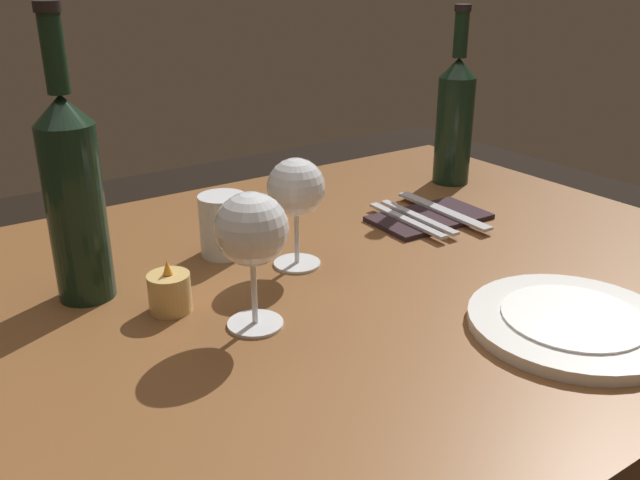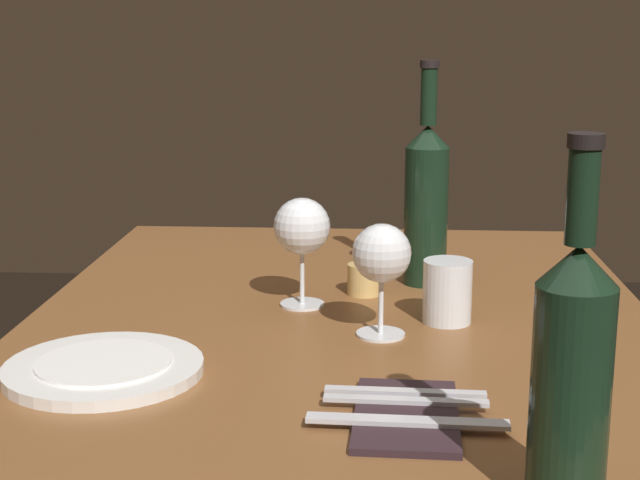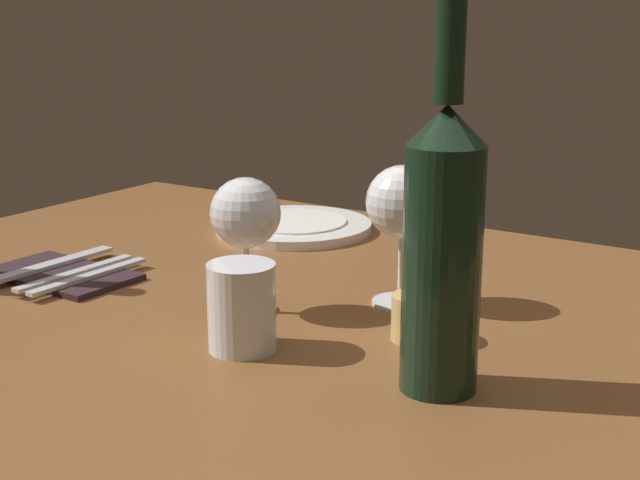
{
  "view_description": "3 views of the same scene",
  "coord_description": "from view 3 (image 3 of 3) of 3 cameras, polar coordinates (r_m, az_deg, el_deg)",
  "views": [
    {
      "loc": [
        -0.44,
        -0.68,
        1.14
      ],
      "look_at": [
        0.03,
        -0.0,
        0.8
      ],
      "focal_mm": 38.32,
      "sensor_mm": 36.0,
      "label": 1
    },
    {
      "loc": [
        1.25,
        0.05,
        1.15
      ],
      "look_at": [
        -0.04,
        -0.03,
        0.85
      ],
      "focal_mm": 53.22,
      "sensor_mm": 36.0,
      "label": 2
    },
    {
      "loc": [
        -0.55,
        0.8,
        1.07
      ],
      "look_at": [
        -0.03,
        0.0,
        0.82
      ],
      "focal_mm": 49.31,
      "sensor_mm": 36.0,
      "label": 3
    }
  ],
  "objects": [
    {
      "name": "wine_glass_right",
      "position": [
        1.0,
        5.38,
        2.25
      ],
      "size": [
        0.08,
        0.08,
        0.16
      ],
      "color": "white",
      "rests_on": "dining_table"
    },
    {
      "name": "folded_napkin",
      "position": [
        1.17,
        -16.39,
        -2.16
      ],
      "size": [
        0.19,
        0.12,
        0.01
      ],
      "color": "#2D1E23",
      "rests_on": "dining_table"
    },
    {
      "name": "dining_table",
      "position": [
        1.06,
        -1.3,
        -8.67
      ],
      "size": [
        1.3,
        0.9,
        0.74
      ],
      "color": "brown",
      "rests_on": "ground"
    },
    {
      "name": "fork_inner",
      "position": [
        1.15,
        -15.59,
        -2.06
      ],
      "size": [
        0.02,
        0.18,
        0.0
      ],
      "color": "silver",
      "rests_on": "folded_napkin"
    },
    {
      "name": "fork_outer",
      "position": [
        1.13,
        -14.74,
        -2.27
      ],
      "size": [
        0.02,
        0.18,
        0.0
      ],
      "color": "silver",
      "rests_on": "folded_napkin"
    },
    {
      "name": "table_knife",
      "position": [
        1.19,
        -17.36,
        -1.62
      ],
      "size": [
        0.03,
        0.21,
        0.0
      ],
      "color": "silver",
      "rests_on": "folded_napkin"
    },
    {
      "name": "water_tumbler",
      "position": [
        0.88,
        -5.09,
        -4.59
      ],
      "size": [
        0.07,
        0.07,
        0.09
      ],
      "color": "white",
      "rests_on": "dining_table"
    },
    {
      "name": "wine_glass_left",
      "position": [
        0.97,
        -4.86,
        1.54
      ],
      "size": [
        0.08,
        0.08,
        0.15
      ],
      "color": "white",
      "rests_on": "dining_table"
    },
    {
      "name": "votive_candle",
      "position": [
        0.92,
        6.26,
        -5.09
      ],
      "size": [
        0.05,
        0.05,
        0.07
      ],
      "color": "#DBB266",
      "rests_on": "dining_table"
    },
    {
      "name": "wine_bottle",
      "position": [
        0.77,
        7.97,
        -0.08
      ],
      "size": [
        0.07,
        0.07,
        0.36
      ],
      "color": "black",
      "rests_on": "dining_table"
    },
    {
      "name": "dinner_plate",
      "position": [
        1.35,
        -1.71,
        0.92
      ],
      "size": [
        0.24,
        0.24,
        0.02
      ],
      "color": "white",
      "rests_on": "dining_table"
    }
  ]
}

